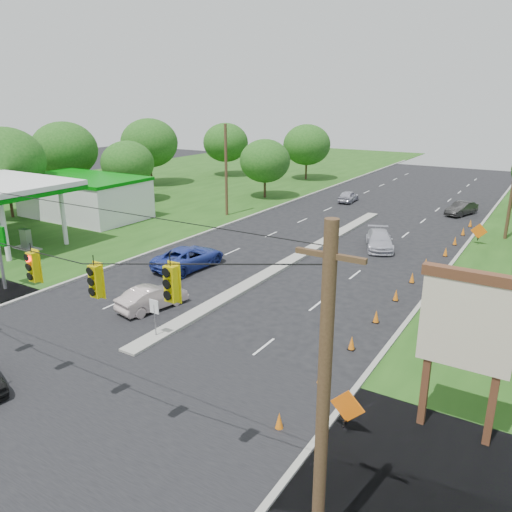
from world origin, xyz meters
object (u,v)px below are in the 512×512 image
Objects in this scene: gas_station at (71,195)px; pylon_sign at (477,332)px; white_sedan at (152,298)px; blue_pickup at (189,257)px.

pylon_sign is at bearing -20.31° from gas_station.
blue_pickup is at bearing -55.69° from white_sedan.
white_sedan is 0.74× the size of blue_pickup.
gas_station is at bearing -17.24° from white_sedan.
pylon_sign reaches higher than white_sedan.
white_sedan is at bearing 171.86° from pylon_sign.
gas_station reaches higher than white_sedan.
pylon_sign reaches higher than blue_pickup.
white_sedan is 7.19m from blue_pickup.
pylon_sign is 1.10× the size of blue_pickup.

